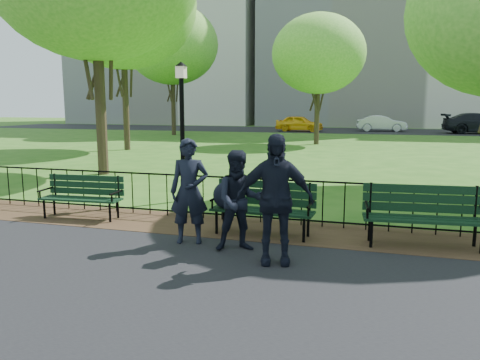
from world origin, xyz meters
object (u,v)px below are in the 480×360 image
(taxi, at_px, (300,123))
(sedan_dark, at_px, (480,123))
(sedan_silver, at_px, (381,123))
(lamppost, at_px, (182,127))
(person_right, at_px, (275,199))
(park_bench_main, at_px, (246,199))
(park_bench_left_a, at_px, (83,192))
(person_mid, at_px, (240,201))
(tree_far_w, at_px, (172,45))
(tree_mid_w, at_px, (122,5))
(park_bench_right_a, at_px, (423,209))
(tree_far_c, at_px, (319,54))
(person_left, at_px, (189,191))

(taxi, bearing_deg, sedan_dark, -81.64)
(taxi, distance_m, sedan_silver, 6.91)
(taxi, bearing_deg, lamppost, -171.75)
(person_right, bearing_deg, taxi, 85.25)
(taxi, height_order, sedan_dark, sedan_dark)
(park_bench_main, height_order, park_bench_left_a, park_bench_main)
(person_mid, height_order, person_right, person_right)
(sedan_silver, bearing_deg, park_bench_left_a, 162.26)
(sedan_dark, bearing_deg, taxi, 88.66)
(tree_far_w, height_order, taxi, tree_far_w)
(lamppost, bearing_deg, tree_mid_w, 125.47)
(park_bench_main, bearing_deg, park_bench_left_a, 179.20)
(tree_far_w, bearing_deg, taxi, 39.32)
(park_bench_right_a, distance_m, person_mid, 3.02)
(person_mid, bearing_deg, tree_far_c, 70.62)
(sedan_silver, relative_size, sedan_dark, 0.74)
(park_bench_left_a, height_order, lamppost, lamppost)
(park_bench_right_a, relative_size, tree_mid_w, 0.19)
(park_bench_left_a, bearing_deg, taxi, 87.18)
(park_bench_main, bearing_deg, lamppost, 136.13)
(park_bench_main, height_order, person_right, person_right)
(tree_far_w, distance_m, person_mid, 29.03)
(park_bench_left_a, bearing_deg, park_bench_main, -7.76)
(person_left, xyz_separation_m, sedan_dark, (10.51, 33.11, -0.08))
(tree_far_c, bearing_deg, park_bench_main, -86.41)
(person_mid, bearing_deg, park_bench_right_a, -1.98)
(park_bench_main, bearing_deg, person_left, -131.94)
(sedan_dark, bearing_deg, lamppost, 152.95)
(tree_far_c, relative_size, person_left, 4.17)
(tree_mid_w, xyz_separation_m, tree_far_w, (-2.52, 11.23, -0.51))
(person_left, bearing_deg, lamppost, 100.57)
(tree_mid_w, distance_m, sedan_dark, 28.15)
(person_right, relative_size, sedan_dark, 0.35)
(tree_mid_w, bearing_deg, person_right, -53.57)
(park_bench_right_a, relative_size, tree_far_c, 0.27)
(park_bench_right_a, distance_m, tree_mid_w, 19.57)
(lamppost, relative_size, tree_far_c, 0.45)
(sedan_silver, bearing_deg, tree_far_w, 113.31)
(sedan_silver, bearing_deg, person_right, 169.73)
(sedan_silver, bearing_deg, park_bench_main, 168.25)
(park_bench_left_a, xyz_separation_m, person_mid, (3.68, -1.17, 0.27))
(park_bench_right_a, height_order, person_mid, person_mid)
(person_mid, xyz_separation_m, taxi, (-4.32, 32.33, -0.13))
(tree_far_w, relative_size, sedan_silver, 2.32)
(lamppost, distance_m, person_mid, 4.21)
(tree_far_c, xyz_separation_m, person_mid, (1.37, -20.25, -4.26))
(park_bench_right_a, bearing_deg, park_bench_left_a, 174.09)
(tree_mid_w, relative_size, person_right, 5.36)
(park_bench_right_a, height_order, tree_mid_w, tree_mid_w)
(park_bench_main, distance_m, tree_far_c, 19.85)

